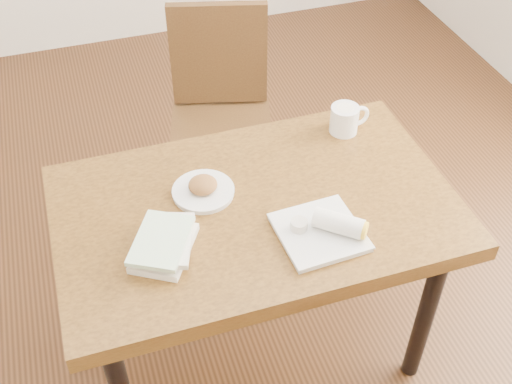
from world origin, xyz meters
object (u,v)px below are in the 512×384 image
object	(u,v)px
table	(256,224)
plate_burrito	(326,229)
coffee_mug	(346,119)
book_stack	(164,243)
plate_scone	(203,189)
chair_far	(221,106)

from	to	relation	value
table	plate_burrito	distance (m)	0.26
coffee_mug	book_stack	world-z (taller)	coffee_mug
plate_scone	plate_burrito	world-z (taller)	plate_burrito
chair_far	book_stack	distance (m)	1.02
plate_scone	table	bearing A→B (deg)	-33.87
plate_scone	book_stack	distance (m)	0.25
table	plate_scone	distance (m)	0.20
table	coffee_mug	xyz separation A→B (m)	(0.41, 0.26, 0.14)
coffee_mug	chair_far	bearing A→B (deg)	118.39
chair_far	coffee_mug	world-z (taller)	chair_far
coffee_mug	book_stack	size ratio (longest dim) A/B	0.56
book_stack	table	bearing A→B (deg)	18.07
chair_far	plate_scone	xyz separation A→B (m)	(-0.25, -0.72, 0.22)
chair_far	coffee_mug	bearing A→B (deg)	-61.61
table	book_stack	size ratio (longest dim) A/B	4.75
table	chair_far	size ratio (longest dim) A/B	1.28
plate_scone	book_stack	xyz separation A→B (m)	(-0.16, -0.19, 0.01)
chair_far	book_stack	world-z (taller)	chair_far
plate_scone	coffee_mug	size ratio (longest dim) A/B	1.34
coffee_mug	book_stack	bearing A→B (deg)	-153.45
chair_far	plate_scone	distance (m)	0.79
plate_scone	coffee_mug	distance (m)	0.57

